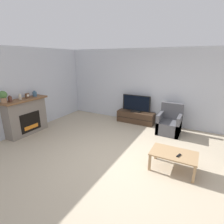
% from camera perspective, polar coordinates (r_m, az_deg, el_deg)
% --- Properties ---
extents(ground_plane, '(24.00, 24.00, 0.00)m').
position_cam_1_polar(ground_plane, '(4.32, 2.18, -15.81)').
color(ground_plane, tan).
extents(wall_back, '(12.00, 0.06, 2.70)m').
position_cam_1_polar(wall_back, '(6.51, 13.98, 7.80)').
color(wall_back, silver).
rests_on(wall_back, ground).
extents(wall_left, '(0.06, 12.00, 2.70)m').
position_cam_1_polar(wall_left, '(6.19, -29.20, 5.67)').
color(wall_left, silver).
rests_on(wall_left, ground).
extents(fireplace, '(0.52, 1.41, 1.15)m').
position_cam_1_polar(fireplace, '(6.22, -26.30, -1.20)').
color(fireplace, slate).
rests_on(fireplace, ground).
extents(mantel_vase_left, '(0.11, 0.11, 0.19)m').
position_cam_1_polar(mantel_vase_left, '(5.83, -30.35, 3.71)').
color(mantel_vase_left, '#512D23').
rests_on(mantel_vase_left, fireplace).
extents(mantel_vase_centre_left, '(0.08, 0.08, 0.19)m').
position_cam_1_polar(mantel_vase_centre_left, '(5.99, -27.83, 4.43)').
color(mantel_vase_centre_left, beige).
rests_on(mantel_vase_centre_left, fireplace).
extents(mantel_vase_right, '(0.14, 0.14, 0.19)m').
position_cam_1_polar(mantel_vase_right, '(6.30, -23.92, 5.44)').
color(mantel_vase_right, '#385670').
rests_on(mantel_vase_right, fireplace).
extents(mantel_clock, '(0.08, 0.11, 0.15)m').
position_cam_1_polar(mantel_clock, '(6.13, -25.94, 4.82)').
color(mantel_clock, brown).
rests_on(mantel_clock, fireplace).
extents(potted_plant, '(0.21, 0.21, 0.34)m').
position_cam_1_polar(potted_plant, '(5.72, -31.99, 4.38)').
color(potted_plant, '#936B4C').
rests_on(potted_plant, fireplace).
extents(tv_stand, '(1.39, 0.44, 0.43)m').
position_cam_1_polar(tv_stand, '(6.68, 7.74, -1.67)').
color(tv_stand, '#422D1E').
rests_on(tv_stand, ground).
extents(tv, '(1.06, 0.18, 0.63)m').
position_cam_1_polar(tv, '(6.53, 7.91, 2.57)').
color(tv, black).
rests_on(tv, tv_stand).
extents(armchair, '(0.70, 0.76, 0.94)m').
position_cam_1_polar(armchair, '(6.01, 18.23, -3.68)').
color(armchair, '#4C4C51').
rests_on(armchair, ground).
extents(coffee_table, '(0.96, 0.60, 0.41)m').
position_cam_1_polar(coffee_table, '(4.09, 19.48, -13.12)').
color(coffee_table, '#A37F56').
rests_on(coffee_table, ground).
extents(remote, '(0.08, 0.15, 0.02)m').
position_cam_1_polar(remote, '(3.99, 20.96, -13.10)').
color(remote, black).
rests_on(remote, coffee_table).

